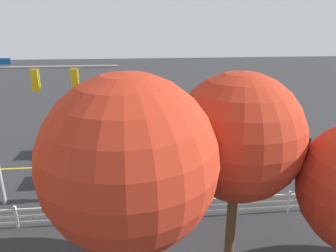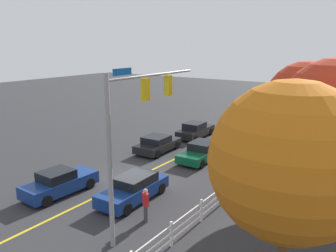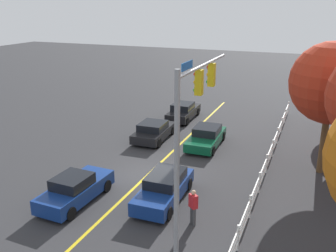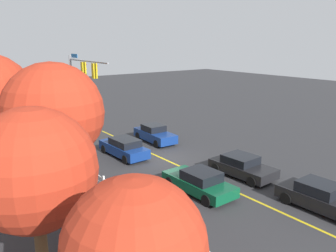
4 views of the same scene
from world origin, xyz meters
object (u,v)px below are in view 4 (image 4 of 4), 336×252
(tree_4, at_px, (34,170))
(car_4, at_px, (321,197))
(car_3, at_px, (155,134))
(car_1, at_px, (124,147))
(car_2, at_px, (199,182))
(car_0, at_px, (242,166))
(pedestrian, at_px, (90,144))
(tree_0, at_px, (135,248))
(tree_3, at_px, (53,113))

(tree_4, bearing_deg, car_4, -103.93)
(car_3, relative_size, tree_4, 0.70)
(car_1, height_order, car_2, car_1)
(car_0, bearing_deg, car_2, -88.74)
(tree_4, bearing_deg, car_1, -41.93)
(car_2, distance_m, pedestrian, 9.88)
(pedestrian, bearing_deg, car_0, 73.92)
(car_3, distance_m, tree_0, 21.25)
(tree_0, bearing_deg, tree_3, -7.55)
(car_4, height_order, pedestrian, pedestrian)
(car_3, xyz_separation_m, pedestrian, (-0.29, 6.02, 0.24))
(pedestrian, distance_m, tree_4, 14.02)
(car_3, bearing_deg, tree_4, -45.63)
(car_3, relative_size, tree_0, 0.83)
(car_0, xyz_separation_m, tree_3, (1.34, 11.25, 4.62))
(car_1, xyz_separation_m, car_4, (-13.36, -3.85, -0.01))
(car_0, height_order, tree_0, tree_0)
(car_0, distance_m, car_4, 5.51)
(car_4, bearing_deg, pedestrian, -159.85)
(car_3, height_order, tree_4, tree_4)
(car_0, relative_size, car_2, 0.94)
(car_1, distance_m, tree_3, 10.69)
(car_1, bearing_deg, car_3, -67.69)
(tree_0, xyz_separation_m, tree_3, (8.78, -1.16, 1.68))
(car_3, xyz_separation_m, tree_0, (-17.08, 12.31, 2.90))
(car_2, xyz_separation_m, car_4, (-5.25, -3.59, 0.04))
(car_1, bearing_deg, car_0, -154.11)
(car_1, bearing_deg, car_4, -165.73)
(car_1, xyz_separation_m, pedestrian, (1.50, 2.01, 0.24))
(pedestrian, height_order, tree_0, tree_0)
(car_4, relative_size, tree_0, 0.83)
(car_2, height_order, car_3, car_3)
(car_4, bearing_deg, tree_3, -123.30)
(car_1, height_order, pedestrian, pedestrian)
(tree_3, xyz_separation_m, tree_4, (-3.63, 1.98, -1.11))
(car_2, distance_m, tree_4, 10.22)
(car_0, bearing_deg, car_3, 178.16)
(car_0, xyz_separation_m, car_1, (7.85, 4.12, 0.05))
(tree_0, distance_m, tree_3, 9.01)
(car_2, xyz_separation_m, pedestrian, (9.61, 2.26, 0.29))
(tree_3, bearing_deg, pedestrian, -32.60)
(car_0, height_order, tree_4, tree_4)
(car_4, xyz_separation_m, tree_4, (3.21, 12.96, 3.48))
(car_3, bearing_deg, car_2, -18.68)
(car_2, relative_size, tree_0, 0.85)
(car_2, bearing_deg, tree_0, 128.57)
(tree_0, relative_size, tree_4, 0.85)
(car_2, distance_m, tree_0, 11.55)
(tree_0, bearing_deg, car_1, -28.48)
(car_4, distance_m, pedestrian, 15.97)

